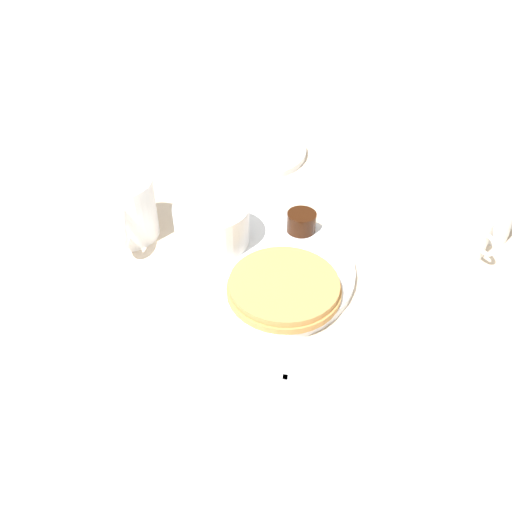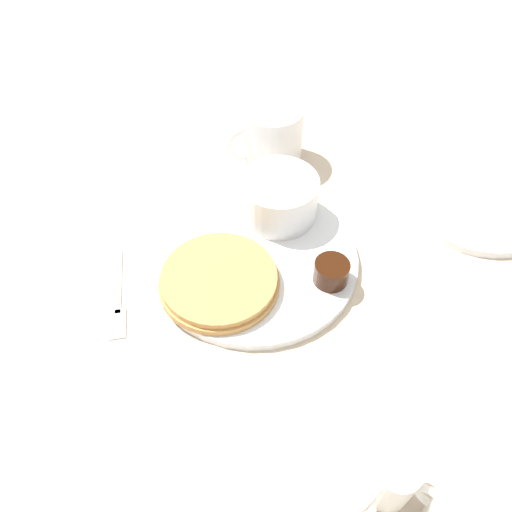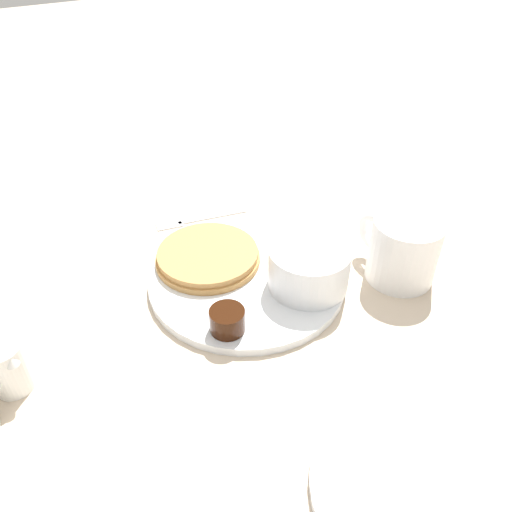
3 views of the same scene
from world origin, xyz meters
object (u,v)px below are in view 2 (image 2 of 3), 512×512
(bowl, at_px, (278,196))
(creamer_pitcher_near, at_px, (391,480))
(plate, at_px, (254,258))
(fork, at_px, (118,299))
(coffee_mug, at_px, (270,135))

(bowl, distance_m, creamer_pitcher_near, 0.37)
(plate, height_order, bowl, bowl)
(creamer_pitcher_near, xyz_separation_m, fork, (0.20, -0.30, -0.03))
(plate, bearing_deg, coffee_mug, -115.94)
(creamer_pitcher_near, height_order, fork, creamer_pitcher_near)
(bowl, xyz_separation_m, creamer_pitcher_near, (0.03, 0.37, -0.01))
(bowl, relative_size, creamer_pitcher_near, 1.67)
(coffee_mug, bearing_deg, plate, 64.06)
(bowl, bearing_deg, plate, 47.52)
(coffee_mug, relative_size, creamer_pitcher_near, 1.99)
(coffee_mug, bearing_deg, fork, 35.69)
(fork, bearing_deg, creamer_pitcher_near, 123.62)
(plate, distance_m, coffee_mug, 0.21)
(bowl, distance_m, coffee_mug, 0.13)
(creamer_pitcher_near, bearing_deg, coffee_mug, -97.89)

